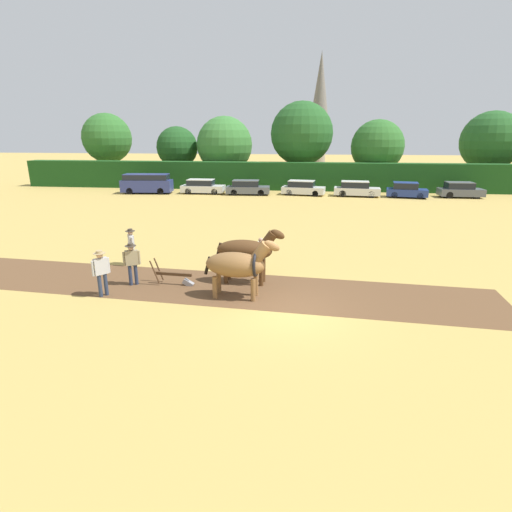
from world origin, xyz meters
TOP-DOWN VIEW (x-y plane):
  - ground_plane at (0.00, 0.00)m, footprint 240.00×240.00m
  - plowed_furrow_strip at (-6.24, 2.02)m, footprint 28.66×5.51m
  - hedgerow at (0.00, 32.40)m, footprint 64.82×1.91m
  - tree_far_left at (-24.79, 36.71)m, footprint 6.08×6.08m
  - tree_left at (-15.94, 37.41)m, footprint 5.13×5.13m
  - tree_center_left at (-9.72, 36.82)m, footprint 6.78×6.78m
  - tree_center at (-0.37, 36.00)m, footprint 7.24×7.24m
  - tree_center_right at (8.31, 35.90)m, footprint 5.98×5.98m
  - tree_right at (21.25, 37.80)m, footprint 6.68×6.68m
  - church_spire at (2.15, 62.63)m, footprint 3.04×3.04m
  - draft_horse_lead_left at (-1.91, 0.95)m, footprint 2.93×1.13m
  - draft_horse_lead_right at (-1.81, 2.53)m, footprint 2.94×1.04m
  - plow at (-4.65, 1.92)m, footprint 1.80×0.48m
  - farmer_at_plow at (-6.39, 1.68)m, footprint 0.61×0.44m
  - farmer_beside_team at (-1.43, 4.03)m, footprint 0.40×0.57m
  - farmer_onlooker_left at (-7.04, 0.41)m, footprint 0.48×0.56m
  - farmer_onlooker_right at (-7.52, 4.15)m, footprint 0.45×0.57m
  - parked_van at (-16.22, 27.57)m, footprint 5.35×2.36m
  - parked_car_left at (-10.41, 28.15)m, footprint 4.48×1.83m
  - parked_car_center_left at (-5.61, 27.93)m, footprint 4.52×2.02m
  - parked_car_center at (0.06, 28.45)m, footprint 4.51×2.43m
  - parked_car_center_right at (5.38, 28.13)m, footprint 4.60×2.12m
  - parked_car_right at (10.17, 27.96)m, footprint 4.03×2.35m
  - parked_car_far_right at (15.42, 28.66)m, footprint 4.10×1.82m

SIDE VIEW (x-z plane):
  - ground_plane at x=0.00m, z-range 0.00..0.00m
  - plowed_furrow_strip at x=-6.24m, z-range 0.00..0.01m
  - plow at x=-4.65m, z-range -0.24..0.89m
  - parked_car_center at x=0.06m, z-range -0.03..1.43m
  - parked_car_right at x=10.17m, z-range -0.03..1.45m
  - parked_car_left at x=-10.41m, z-range -0.03..1.46m
  - parked_car_center_left at x=-5.61m, z-range -0.03..1.46m
  - parked_car_far_right at x=15.42m, z-range -0.03..1.48m
  - parked_car_center_right at x=5.38m, z-range -0.02..1.48m
  - farmer_beside_team at x=-1.43m, z-range 0.11..1.68m
  - farmer_onlooker_right at x=-7.52m, z-range 0.16..1.91m
  - farmer_at_plow at x=-6.39m, z-range 0.16..1.91m
  - parked_van at x=-16.22m, z-range 0.03..2.05m
  - farmer_onlooker_left at x=-7.04m, z-range 0.17..1.96m
  - draft_horse_lead_left at x=-1.91m, z-range 0.12..2.47m
  - draft_horse_lead_right at x=-1.81m, z-range 0.19..2.58m
  - hedgerow at x=0.00m, z-range 0.00..3.02m
  - tree_left at x=-15.94m, z-range 0.92..7.90m
  - tree_center_right at x=8.31m, z-range 0.83..8.47m
  - tree_center_left at x=-9.72m, z-range 0.68..8.82m
  - tree_right at x=21.25m, z-range 0.95..9.54m
  - tree_far_left at x=-24.79m, z-range 1.23..9.80m
  - tree_center at x=-0.37m, z-range 1.22..10.91m
  - church_spire at x=2.15m, z-range 0.46..20.21m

